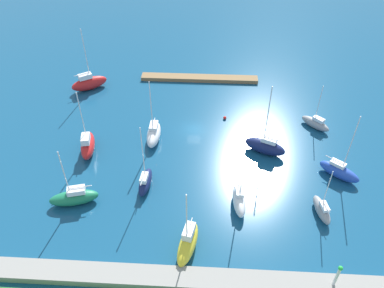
% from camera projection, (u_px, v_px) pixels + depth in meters
% --- Properties ---
extents(water, '(160.00, 160.00, 0.00)m').
position_uv_depth(water, '(194.00, 129.00, 71.07)').
color(water, navy).
rests_on(water, ground).
extents(pier_dock, '(26.56, 2.60, 0.85)m').
position_uv_depth(pier_dock, '(199.00, 78.00, 85.39)').
color(pier_dock, olive).
rests_on(pier_dock, ground).
extents(breakwater, '(58.31, 2.92, 1.10)m').
position_uv_depth(breakwater, '(180.00, 279.00, 46.42)').
color(breakwater, gray).
rests_on(breakwater, ground).
extents(harbor_beacon, '(0.56, 0.56, 3.73)m').
position_uv_depth(harbor_beacon, '(338.00, 274.00, 43.88)').
color(harbor_beacon, silver).
rests_on(harbor_beacon, breakwater).
extents(sailboat_gray_by_breakwater, '(5.42, 5.45, 9.00)m').
position_uv_depth(sailboat_gray_by_breakwater, '(315.00, 123.00, 70.92)').
color(sailboat_gray_by_breakwater, gray).
rests_on(sailboat_gray_by_breakwater, water).
extents(sailboat_red_outer_mooring, '(7.91, 6.49, 13.68)m').
position_uv_depth(sailboat_red_outer_mooring, '(89.00, 83.00, 81.51)').
color(sailboat_red_outer_mooring, red).
rests_on(sailboat_red_outer_mooring, water).
extents(sailboat_navy_inner_mooring, '(7.57, 5.14, 13.36)m').
position_uv_depth(sailboat_navy_inner_mooring, '(265.00, 146.00, 64.94)').
color(sailboat_navy_inner_mooring, '#141E4C').
rests_on(sailboat_navy_inner_mooring, water).
extents(sailboat_white_center_basin, '(2.40, 7.27, 12.33)m').
position_uv_depth(sailboat_white_center_basin, '(154.00, 134.00, 67.89)').
color(sailboat_white_center_basin, white).
rests_on(sailboat_white_center_basin, water).
extents(sailboat_green_mid_basin, '(7.64, 4.25, 10.29)m').
position_uv_depth(sailboat_green_mid_basin, '(74.00, 197.00, 56.04)').
color(sailboat_green_mid_basin, '#19724C').
rests_on(sailboat_green_mid_basin, water).
extents(sailboat_yellow_along_channel, '(3.55, 7.27, 11.27)m').
position_uv_depth(sailboat_yellow_along_channel, '(188.00, 243.00, 49.31)').
color(sailboat_yellow_along_channel, yellow).
rests_on(sailboat_yellow_along_channel, water).
extents(sailboat_blue_lone_south, '(6.52, 5.77, 12.21)m').
position_uv_depth(sailboat_blue_lone_south, '(339.00, 171.00, 60.44)').
color(sailboat_blue_lone_south, '#2347B2').
rests_on(sailboat_blue_lone_south, water).
extents(sailboat_gray_lone_north, '(2.43, 5.60, 8.41)m').
position_uv_depth(sailboat_gray_lone_north, '(322.00, 209.00, 54.45)').
color(sailboat_gray_lone_north, gray).
rests_on(sailboat_gray_lone_north, water).
extents(sailboat_red_far_north, '(3.46, 7.28, 11.98)m').
position_uv_depth(sailboat_red_far_north, '(88.00, 145.00, 65.07)').
color(sailboat_red_far_north, red).
rests_on(sailboat_red_far_north, water).
extents(sailboat_navy_east_end, '(2.12, 6.07, 11.53)m').
position_uv_depth(sailboat_navy_east_end, '(145.00, 181.00, 58.70)').
color(sailboat_navy_east_end, '#141E4C').
rests_on(sailboat_navy_east_end, water).
extents(sailboat_white_west_end, '(2.33, 6.41, 11.03)m').
position_uv_depth(sailboat_white_west_end, '(239.00, 200.00, 55.49)').
color(sailboat_white_west_end, white).
rests_on(sailboat_white_west_end, water).
extents(mooring_buoy_red, '(0.64, 0.64, 0.64)m').
position_uv_depth(mooring_buoy_red, '(225.00, 118.00, 73.48)').
color(mooring_buoy_red, red).
rests_on(mooring_buoy_red, water).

